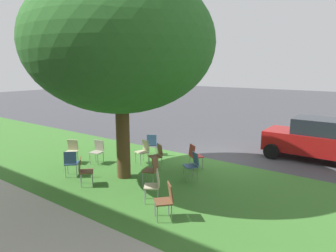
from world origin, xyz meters
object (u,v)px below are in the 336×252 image
chair_1 (152,143)px  chair_9 (72,149)px  chair_4 (154,183)px  chair_11 (152,168)px  chair_8 (98,150)px  parked_car (316,139)px  chair_2 (84,169)px  chair_7 (71,162)px  chair_0 (166,198)px  chair_3 (195,154)px  street_tree (120,44)px  chair_10 (157,154)px  chair_6 (143,150)px  chair_5 (193,163)px

chair_1 → chair_9: same height
chair_4 → chair_11: size_ratio=1.00×
chair_8 → parked_car: bearing=-141.2°
parked_car → chair_2: bearing=53.3°
chair_1 → chair_8: bearing=63.7°
chair_2 → chair_7: size_ratio=1.00×
chair_7 → chair_11: bearing=-157.8°
chair_0 → chair_11: same height
chair_3 → chair_8: 3.66m
chair_2 → chair_11: (-1.64, -1.29, 0.00)m
chair_0 → chair_2: size_ratio=1.00×
street_tree → chair_10: size_ratio=7.33×
chair_3 → chair_6: same height
chair_3 → chair_6: 1.98m
chair_4 → chair_0: bearing=145.3°
chair_1 → chair_5: same height
chair_3 → chair_11: size_ratio=1.00×
street_tree → chair_8: bearing=-14.8°
chair_8 → chair_11: (-3.00, 0.43, 0.00)m
chair_6 → parked_car: bearing=-140.6°
chair_7 → chair_6: bearing=-111.3°
chair_9 → chair_10: same height
chair_7 → chair_11: 2.80m
chair_2 → chair_5: same height
chair_10 → parked_car: 6.25m
chair_10 → chair_11: (-0.82, 1.30, 0.00)m
chair_9 → chair_8: bearing=-146.4°
chair_3 → chair_9: same height
street_tree → chair_0: bearing=152.8°
chair_0 → chair_5: 2.77m
chair_2 → chair_3: 3.87m
chair_0 → chair_9: 5.63m
chair_0 → chair_2: bearing=-3.5°
chair_8 → chair_2: bearing=128.3°
chair_5 → chair_9: 4.76m
chair_1 → parked_car: size_ratio=0.24×
chair_10 → parked_car: parked_car is taller
chair_0 → chair_7: size_ratio=1.00×
chair_1 → chair_7: same height
chair_7 → chair_9: 1.55m
chair_3 → chair_8: same height
chair_0 → chair_6: 4.38m
chair_4 → chair_5: (0.06, -2.07, 0.00)m
chair_2 → chair_4: size_ratio=1.00×
chair_2 → chair_10: 2.72m
chair_4 → chair_3: bearing=-79.7°
chair_3 → street_tree: bearing=55.7°
chair_9 → chair_11: size_ratio=1.00×
chair_10 → chair_11: bearing=122.2°
chair_1 → chair_5: (-2.76, 1.33, 0.00)m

